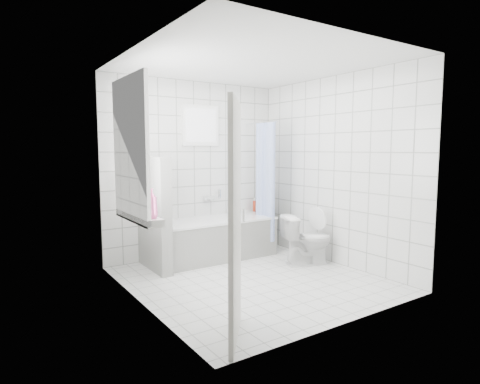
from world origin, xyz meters
TOP-DOWN VIEW (x-y plane):
  - ground at (0.00, 0.00)m, footprint 3.00×3.00m
  - ceiling at (0.00, 0.00)m, footprint 3.00×3.00m
  - wall_back at (0.00, 1.50)m, footprint 2.80×0.02m
  - wall_front at (0.00, -1.50)m, footprint 2.80×0.02m
  - wall_left at (-1.40, 0.00)m, footprint 0.02×3.00m
  - wall_right at (1.40, 0.00)m, footprint 0.02×3.00m
  - window_left at (-1.35, 0.30)m, footprint 0.01×0.90m
  - window_back at (0.10, 1.46)m, footprint 0.50×0.01m
  - window_sill at (-1.31, 0.30)m, footprint 0.18×1.02m
  - door at (-1.00, -1.16)m, footprint 0.52×0.66m
  - bathtub at (0.12, 1.12)m, footprint 1.77×0.77m
  - partition_wall at (-0.83, 1.07)m, footprint 0.15×0.85m
  - tiled_ledge at (1.12, 1.38)m, footprint 0.40×0.24m
  - toilet at (1.03, 0.12)m, footprint 0.77×0.59m
  - curtain_rod at (0.95, 1.10)m, footprint 0.02×0.80m
  - shower_curtain at (0.95, 0.97)m, footprint 0.14×0.48m
  - tub_faucet at (0.22, 1.46)m, footprint 0.18×0.06m
  - sill_bottles at (-1.30, 0.14)m, footprint 0.19×0.77m
  - ledge_bottles at (1.12, 1.34)m, footprint 0.19×0.18m

SIDE VIEW (x-z plane):
  - ground at x=0.00m, z-range 0.00..0.00m
  - tiled_ledge at x=1.12m, z-range 0.00..0.55m
  - bathtub at x=0.12m, z-range 0.00..0.58m
  - toilet at x=1.03m, z-range 0.00..0.69m
  - ledge_bottles at x=1.12m, z-range 0.54..0.81m
  - partition_wall at x=-0.83m, z-range 0.00..1.50m
  - tub_faucet at x=0.22m, z-range 0.82..0.88m
  - window_sill at x=-1.31m, z-range 0.82..0.90m
  - door at x=-1.00m, z-range 0.00..2.00m
  - sill_bottles at x=-1.30m, z-range 0.86..1.17m
  - shower_curtain at x=0.95m, z-range 0.21..1.99m
  - wall_back at x=0.00m, z-range 0.00..2.60m
  - wall_front at x=0.00m, z-range 0.00..2.60m
  - wall_left at x=-1.40m, z-range 0.00..2.60m
  - wall_right at x=1.40m, z-range 0.00..2.60m
  - window_left at x=-1.35m, z-range 0.90..2.30m
  - window_back at x=0.10m, z-range 1.70..2.20m
  - curtain_rod at x=0.95m, z-range 1.99..2.01m
  - ceiling at x=0.00m, z-range 2.60..2.60m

